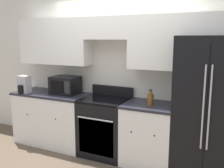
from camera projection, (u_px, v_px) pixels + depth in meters
ground_plane at (103, 163)px, 3.77m from camera, size 12.00×12.00×0.00m
wall_back at (120, 61)px, 4.01m from camera, size 8.00×0.39×2.60m
lower_cabinets_left at (53, 118)px, 4.45m from camera, size 1.36×0.64×0.92m
lower_cabinets_right at (149, 134)px, 3.71m from camera, size 0.76×0.64×0.92m
oven_range at (105, 126)px, 4.01m from camera, size 0.74×0.65×1.08m
refrigerator at (208, 108)px, 3.32m from camera, size 0.85×0.73×1.90m
microwave at (65, 85)px, 4.29m from camera, size 0.46×0.36×0.30m
bottle at (150, 99)px, 3.55m from camera, size 0.09×0.09×0.23m
paper_towel_holder at (24, 85)px, 4.33m from camera, size 0.20×0.21×0.30m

